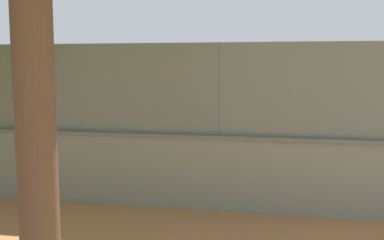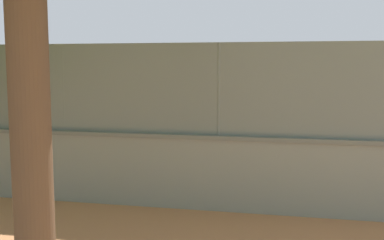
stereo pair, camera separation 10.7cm
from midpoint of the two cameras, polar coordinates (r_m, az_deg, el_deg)
name	(u,v)px [view 2 (the right image)]	position (r m, az deg, el deg)	size (l,w,h in m)	color
ground_plane	(259,139)	(18.26, 8.39, -2.27)	(260.00, 260.00, 0.00)	#B27247
perimeter_wall	(303,176)	(9.13, 13.71, -6.67)	(29.68, 0.45, 1.48)	gray
fence_panel_on_wall	(305,90)	(8.90, 14.00, 3.56)	(29.16, 0.18, 1.78)	slate
player_at_service_line	(196,123)	(15.85, 0.72, -0.32)	(0.86, 1.05, 1.52)	#B2B2B2
player_crossing_court	(139,128)	(14.35, -6.27, -0.95)	(0.71, 1.04, 1.58)	navy
sports_ball	(231,125)	(14.08, 4.99, -0.56)	(0.08, 0.08, 0.08)	orange
courtside_bench	(264,168)	(11.01, 9.10, -5.80)	(1.60, 0.39, 0.87)	#4C6B4C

